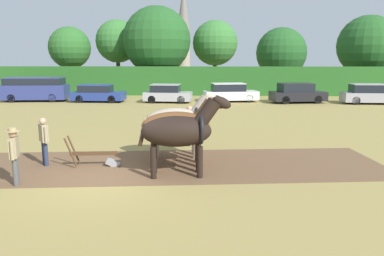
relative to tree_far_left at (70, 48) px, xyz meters
The scene contains 23 objects.
ground_plane 33.22m from the tree_far_left, 68.37° to the right, with size 240.00×240.00×0.00m, color #998447.
plowed_furrow_strip 31.61m from the tree_far_left, 69.30° to the right, with size 20.07×4.14×0.01m, color brown.
hedgerow 13.28m from the tree_far_left, 19.62° to the right, with size 58.78×1.34×2.78m, color #286023.
tree_far_left is the anchor object (origin of this frame).
tree_left 5.21m from the tree_far_left, 17.14° to the left, with size 4.78×4.78×7.85m.
tree_center_left 9.72m from the tree_far_left, ahead, with size 7.17×7.17×9.02m.
tree_center 15.96m from the tree_far_left, ahead, with size 4.96×4.96×7.71m.
tree_center_right 23.34m from the tree_far_left, ahead, with size 5.58×5.58×6.96m.
tree_right 32.10m from the tree_far_left, ahead, with size 6.35×6.35×8.07m.
church_spire 37.28m from the tree_far_left, 73.90° to the left, with size 2.81×2.81×18.23m.
draft_horse_lead_left 33.44m from the tree_far_left, 64.59° to the right, with size 2.89×1.20×2.53m.
draft_horse_lead_right 32.39m from the tree_far_left, 63.93° to the right, with size 2.93×1.22×2.39m.
draft_horse_trail_left 31.34m from the tree_far_left, 63.20° to the right, with size 2.86×1.22×2.40m.
plow 31.67m from the tree_far_left, 68.60° to the right, with size 1.78×0.50×1.13m.
farmer_at_plow 30.91m from the tree_far_left, 71.72° to the right, with size 0.45×0.54×1.63m.
farmer_beside_team 29.94m from the tree_far_left, 61.09° to the right, with size 0.31×0.65×1.66m.
farmer_onlooker_left 32.79m from the tree_far_left, 72.78° to the right, with size 0.42×0.63×1.66m.
parked_van 10.86m from the tree_far_left, 86.72° to the right, with size 5.47×2.53×1.99m.
parked_car_left 12.76m from the tree_far_left, 60.37° to the right, with size 4.35×1.93×1.43m.
parked_car_center_left 16.44m from the tree_far_left, 42.24° to the right, with size 3.95×1.99×1.50m.
parked_car_center 20.06m from the tree_far_left, 30.41° to the right, with size 4.67×2.56×1.55m.
parked_car_center_right 25.02m from the tree_far_left, 25.09° to the right, with size 4.59×2.54×1.59m.
parked_car_right 30.26m from the tree_far_left, 21.46° to the right, with size 4.29×1.88×1.59m.
Camera 1 is at (2.97, -10.60, 3.57)m, focal length 35.00 mm.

